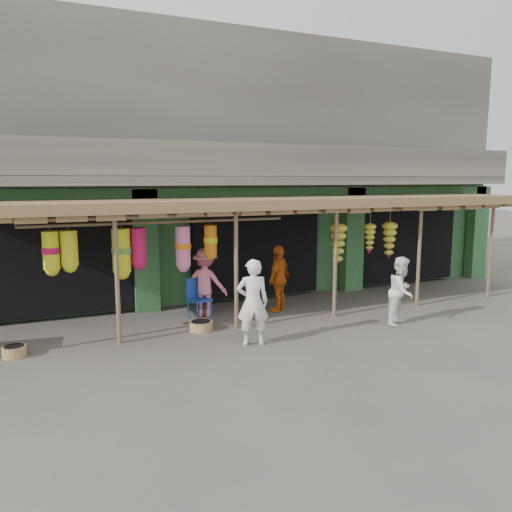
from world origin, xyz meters
name	(u,v)px	position (x,y,z in m)	size (l,w,h in m)	color
ground	(293,318)	(0.00, 0.00, 0.00)	(80.00, 80.00, 0.00)	#514C47
building	(222,175)	(0.00, 4.87, 3.37)	(16.40, 6.80, 7.00)	gray
awning	(273,207)	(-0.17, 0.79, 2.56)	(14.00, 2.70, 2.79)	brown
blue_chair	(197,296)	(-2.03, 0.98, 0.53)	(0.56, 0.57, 0.94)	#173D98
basket_mid	(201,326)	(-2.26, -0.03, 0.10)	(0.51, 0.51, 0.20)	olive
basket_right	(14,351)	(-5.90, -0.20, 0.10)	(0.43, 0.43, 0.20)	#A3794C
person_front	(253,302)	(-1.60, -1.34, 0.86)	(0.63, 0.41, 1.72)	white
person_right	(402,291)	(2.00, -1.38, 0.77)	(0.75, 0.58, 1.54)	white
person_vendor	(279,278)	(0.00, 0.75, 0.82)	(0.96, 0.40, 1.64)	#CA5713
person_shopper	(205,282)	(-1.80, 1.04, 0.81)	(1.05, 0.60, 1.63)	pink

